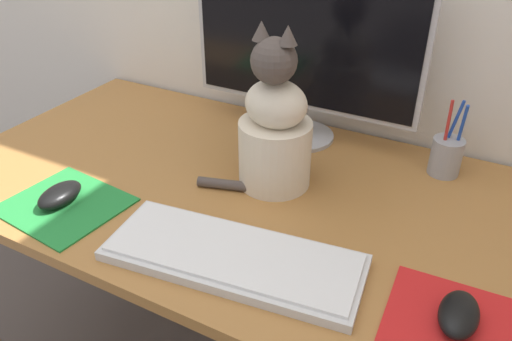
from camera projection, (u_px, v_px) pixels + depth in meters
desk at (256, 224)px, 1.11m from camera, size 1.42×0.72×0.73m
monitor at (304, 43)px, 1.14m from camera, size 0.56×0.17×0.44m
keyboard at (233, 256)px, 0.87m from camera, size 0.47×0.22×0.02m
mousepad_left at (65, 205)px, 1.01m from camera, size 0.25×0.22×0.00m
mousepad_right at (462, 331)px, 0.74m from camera, size 0.24×0.21×0.00m
computer_mouse_left at (60, 195)px, 1.01m from camera, size 0.06×0.10×0.04m
computer_mouse_right at (459, 314)px, 0.74m from camera, size 0.06×0.10×0.03m
cat at (274, 129)px, 1.02m from camera, size 0.22×0.18×0.35m
pen_cup at (446, 155)px, 1.10m from camera, size 0.07×0.07×0.17m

